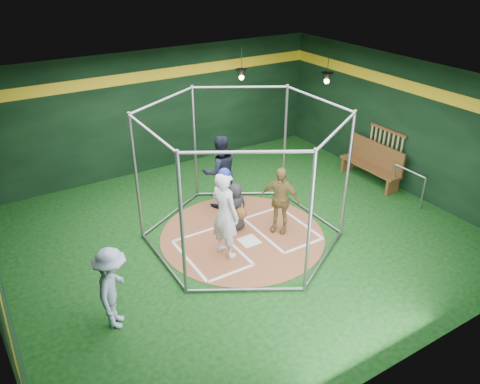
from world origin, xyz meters
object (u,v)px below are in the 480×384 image
batter_figure (225,213)px  visitor_leopard (280,200)px  umpire (220,172)px  dugout_bench (373,162)px

batter_figure → visitor_leopard: (1.54, 0.17, -0.20)m
batter_figure → visitor_leopard: bearing=6.3°
umpire → dugout_bench: umpire is taller
dugout_bench → umpire: bearing=167.3°
batter_figure → umpire: bearing=63.4°
batter_figure → dugout_bench: batter_figure is taller
visitor_leopard → umpire: size_ratio=0.85×
visitor_leopard → dugout_bench: 3.86m
visitor_leopard → dugout_bench: size_ratio=0.83×
batter_figure → umpire: size_ratio=1.07×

